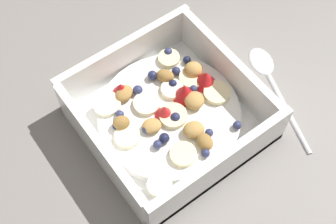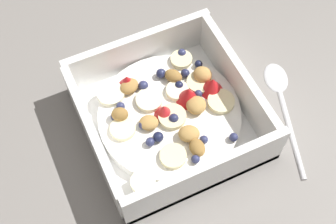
% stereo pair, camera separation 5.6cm
% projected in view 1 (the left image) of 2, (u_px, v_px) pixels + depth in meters
% --- Properties ---
extents(ground_plane, '(2.40, 2.40, 0.00)m').
position_uv_depth(ground_plane, '(166.00, 119.00, 0.59)').
color(ground_plane, gray).
extents(fruit_bowl, '(0.20, 0.20, 0.07)m').
position_uv_depth(fruit_bowl, '(168.00, 114.00, 0.57)').
color(fruit_bowl, white).
rests_on(fruit_bowl, ground).
extents(spoon, '(0.07, 0.17, 0.01)m').
position_uv_depth(spoon, '(270.00, 75.00, 0.62)').
color(spoon, silver).
rests_on(spoon, ground).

